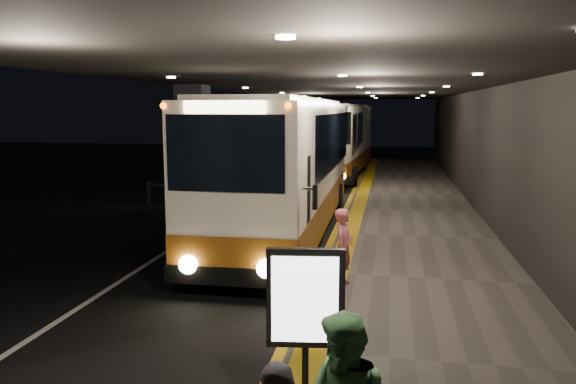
% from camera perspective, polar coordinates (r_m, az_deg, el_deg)
% --- Properties ---
extents(ground, '(90.00, 90.00, 0.00)m').
position_cam_1_polar(ground, '(12.31, -8.99, -9.36)').
color(ground, black).
extents(lane_line_white, '(0.12, 50.00, 0.01)m').
position_cam_1_polar(lane_line_white, '(17.45, -9.17, -4.02)').
color(lane_line_white, silver).
rests_on(lane_line_white, ground).
extents(kerb_stripe_yellow, '(0.18, 50.00, 0.01)m').
position_cam_1_polar(kerb_stripe_yellow, '(16.55, 4.55, -4.62)').
color(kerb_stripe_yellow, gold).
rests_on(kerb_stripe_yellow, ground).
extents(sidewalk, '(4.50, 50.00, 0.15)m').
position_cam_1_polar(sidewalk, '(16.48, 12.92, -4.62)').
color(sidewalk, '#514C44').
rests_on(sidewalk, ground).
extents(tactile_strip, '(0.50, 50.00, 0.01)m').
position_cam_1_polar(tactile_strip, '(16.48, 6.29, -4.17)').
color(tactile_strip, gold).
rests_on(tactile_strip, sidewalk).
extents(terminal_wall, '(0.10, 50.00, 6.00)m').
position_cam_1_polar(terminal_wall, '(16.35, 21.19, 5.28)').
color(terminal_wall, black).
rests_on(terminal_wall, ground).
extents(support_columns, '(0.80, 24.80, 4.40)m').
position_cam_1_polar(support_columns, '(16.07, -9.53, 2.83)').
color(support_columns, black).
rests_on(support_columns, ground).
extents(canopy, '(9.00, 50.00, 0.40)m').
position_cam_1_polar(canopy, '(16.13, 5.29, 11.47)').
color(canopy, black).
rests_on(canopy, support_columns).
extents(coach_main, '(2.73, 12.57, 3.90)m').
position_cam_1_polar(coach_main, '(16.54, -0.21, 1.97)').
color(coach_main, beige).
rests_on(coach_main, ground).
extents(coach_second, '(3.16, 12.36, 3.85)m').
position_cam_1_polar(coach_second, '(31.09, 5.11, 4.95)').
color(coach_second, beige).
rests_on(coach_second, ground).
extents(coach_third, '(3.10, 11.45, 3.55)m').
position_cam_1_polar(coach_third, '(40.45, 5.87, 5.55)').
color(coach_third, beige).
rests_on(coach_third, ground).
extents(passenger_boarding, '(0.52, 0.66, 1.59)m').
position_cam_1_polar(passenger_boarding, '(11.56, 5.66, -5.59)').
color(passenger_boarding, '#B7555D').
rests_on(passenger_boarding, sidewalk).
extents(info_sign, '(0.94, 0.23, 1.98)m').
position_cam_1_polar(info_sign, '(6.79, 1.78, -11.02)').
color(info_sign, black).
rests_on(info_sign, sidewalk).
extents(stanchion_post, '(0.05, 0.05, 1.20)m').
position_cam_1_polar(stanchion_post, '(8.64, 1.79, -11.84)').
color(stanchion_post, black).
rests_on(stanchion_post, sidewalk).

